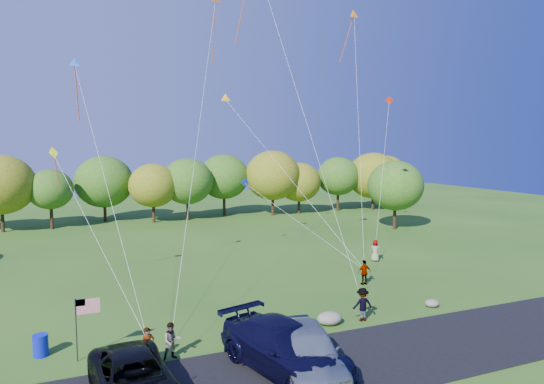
{
  "coord_description": "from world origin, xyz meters",
  "views": [
    {
      "loc": [
        -8.4,
        -20.97,
        9.28
      ],
      "look_at": [
        2.86,
        6.0,
        6.35
      ],
      "focal_mm": 32.0,
      "sensor_mm": 36.0,
      "label": 1
    }
  ],
  "objects_px": {
    "flyer_c": "(362,304)",
    "trash_barrel": "(41,345)",
    "minivan_silver": "(307,350)",
    "flyer_a": "(148,346)",
    "minivan_dark": "(134,379)",
    "minivan_navy": "(285,348)",
    "flyer_b": "(172,341)",
    "flyer_e": "(375,251)",
    "flyer_d": "(364,272)"
  },
  "relations": [
    {
      "from": "flyer_a",
      "to": "flyer_b",
      "type": "bearing_deg",
      "value": -11.57
    },
    {
      "from": "minivan_silver",
      "to": "flyer_a",
      "type": "relative_size",
      "value": 3.71
    },
    {
      "from": "flyer_d",
      "to": "flyer_a",
      "type": "bearing_deg",
      "value": 25.37
    },
    {
      "from": "minivan_navy",
      "to": "flyer_e",
      "type": "relative_size",
      "value": 3.91
    },
    {
      "from": "flyer_c",
      "to": "flyer_e",
      "type": "bearing_deg",
      "value": -121.55
    },
    {
      "from": "flyer_b",
      "to": "trash_barrel",
      "type": "height_order",
      "value": "flyer_b"
    },
    {
      "from": "flyer_b",
      "to": "flyer_d",
      "type": "height_order",
      "value": "flyer_d"
    },
    {
      "from": "minivan_silver",
      "to": "trash_barrel",
      "type": "relative_size",
      "value": 6.04
    },
    {
      "from": "minivan_navy",
      "to": "flyer_a",
      "type": "xyz_separation_m",
      "value": [
        -5.03,
        2.94,
        -0.25
      ]
    },
    {
      "from": "minivan_dark",
      "to": "trash_barrel",
      "type": "relative_size",
      "value": 5.99
    },
    {
      "from": "flyer_a",
      "to": "flyer_b",
      "type": "distance_m",
      "value": 1.02
    },
    {
      "from": "flyer_c",
      "to": "flyer_d",
      "type": "distance_m",
      "value": 6.68
    },
    {
      "from": "minivan_dark",
      "to": "trash_barrel",
      "type": "xyz_separation_m",
      "value": [
        -3.33,
        5.48,
        -0.38
      ]
    },
    {
      "from": "flyer_b",
      "to": "flyer_e",
      "type": "xyz_separation_m",
      "value": [
        18.25,
        11.3,
        0.05
      ]
    },
    {
      "from": "flyer_e",
      "to": "flyer_d",
      "type": "bearing_deg",
      "value": 88.72
    },
    {
      "from": "minivan_silver",
      "to": "flyer_b",
      "type": "bearing_deg",
      "value": 154.89
    },
    {
      "from": "minivan_dark",
      "to": "flyer_e",
      "type": "distance_m",
      "value": 24.72
    },
    {
      "from": "minivan_dark",
      "to": "trash_barrel",
      "type": "height_order",
      "value": "minivan_dark"
    },
    {
      "from": "trash_barrel",
      "to": "flyer_d",
      "type": "bearing_deg",
      "value": 11.01
    },
    {
      "from": "flyer_b",
      "to": "flyer_a",
      "type": "bearing_deg",
      "value": -179.94
    },
    {
      "from": "minivan_navy",
      "to": "flyer_b",
      "type": "bearing_deg",
      "value": 127.69
    },
    {
      "from": "minivan_navy",
      "to": "flyer_d",
      "type": "distance_m",
      "value": 13.53
    },
    {
      "from": "flyer_b",
      "to": "flyer_e",
      "type": "bearing_deg",
      "value": 27.95
    },
    {
      "from": "flyer_e",
      "to": "trash_barrel",
      "type": "xyz_separation_m",
      "value": [
        -23.5,
        -8.8,
        -0.37
      ]
    },
    {
      "from": "minivan_navy",
      "to": "flyer_a",
      "type": "height_order",
      "value": "minivan_navy"
    },
    {
      "from": "flyer_d",
      "to": "flyer_e",
      "type": "bearing_deg",
      "value": -128.13
    },
    {
      "from": "flyer_a",
      "to": "minivan_silver",
      "type": "bearing_deg",
      "value": -46.71
    },
    {
      "from": "flyer_c",
      "to": "trash_barrel",
      "type": "distance_m",
      "value": 15.49
    },
    {
      "from": "minivan_dark",
      "to": "flyer_d",
      "type": "relative_size",
      "value": 3.5
    },
    {
      "from": "flyer_c",
      "to": "flyer_e",
      "type": "distance_m",
      "value": 13.35
    },
    {
      "from": "flyer_a",
      "to": "flyer_c",
      "type": "xyz_separation_m",
      "value": [
        11.15,
        0.77,
        0.09
      ]
    },
    {
      "from": "trash_barrel",
      "to": "minivan_dark",
      "type": "bearing_deg",
      "value": -58.75
    },
    {
      "from": "minivan_navy",
      "to": "flyer_c",
      "type": "bearing_deg",
      "value": 15.77
    },
    {
      "from": "flyer_a",
      "to": "minivan_dark",
      "type": "bearing_deg",
      "value": -122.84
    },
    {
      "from": "minivan_silver",
      "to": "flyer_e",
      "type": "relative_size",
      "value": 3.4
    },
    {
      "from": "minivan_navy",
      "to": "flyer_b",
      "type": "xyz_separation_m",
      "value": [
        -4.01,
        3.01,
        -0.23
      ]
    },
    {
      "from": "flyer_a",
      "to": "flyer_b",
      "type": "xyz_separation_m",
      "value": [
        1.02,
        0.07,
        0.02
      ]
    },
    {
      "from": "flyer_a",
      "to": "flyer_d",
      "type": "xyz_separation_m",
      "value": [
        14.91,
        6.29,
        0.04
      ]
    },
    {
      "from": "flyer_e",
      "to": "flyer_a",
      "type": "bearing_deg",
      "value": 69.89
    },
    {
      "from": "minivan_dark",
      "to": "flyer_c",
      "type": "distance_m",
      "value": 12.61
    },
    {
      "from": "minivan_dark",
      "to": "minivan_navy",
      "type": "height_order",
      "value": "minivan_navy"
    },
    {
      "from": "flyer_b",
      "to": "flyer_d",
      "type": "relative_size",
      "value": 0.98
    },
    {
      "from": "minivan_dark",
      "to": "flyer_c",
      "type": "height_order",
      "value": "flyer_c"
    },
    {
      "from": "flyer_b",
      "to": "trash_barrel",
      "type": "xyz_separation_m",
      "value": [
        -5.26,
        2.5,
        -0.32
      ]
    },
    {
      "from": "minivan_navy",
      "to": "flyer_a",
      "type": "distance_m",
      "value": 5.83
    },
    {
      "from": "minivan_silver",
      "to": "flyer_a",
      "type": "height_order",
      "value": "minivan_silver"
    },
    {
      "from": "minivan_dark",
      "to": "minivan_navy",
      "type": "xyz_separation_m",
      "value": [
        5.94,
        -0.02,
        0.17
      ]
    },
    {
      "from": "flyer_b",
      "to": "trash_barrel",
      "type": "distance_m",
      "value": 5.83
    },
    {
      "from": "minivan_silver",
      "to": "trash_barrel",
      "type": "xyz_separation_m",
      "value": [
        -9.99,
        6.06,
        -0.57
      ]
    },
    {
      "from": "flyer_b",
      "to": "trash_barrel",
      "type": "relative_size",
      "value": 1.67
    }
  ]
}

